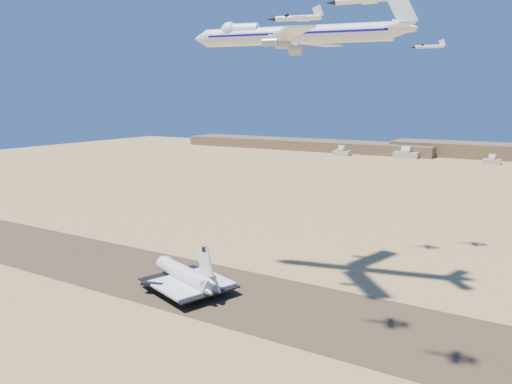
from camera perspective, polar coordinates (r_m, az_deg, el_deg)
The scene contains 12 objects.
ground at distance 195.62m, azimuth -3.09°, elevation -11.51°, with size 1200.00×1200.00×0.00m, color tan.
runway at distance 195.61m, azimuth -3.09°, elevation -11.50°, with size 600.00×50.00×0.06m, color #4F3927.
hangars at distance 653.21m, azimuth 16.31°, elevation 4.13°, with size 200.50×29.50×30.00m.
shuttle at distance 198.76m, azimuth -8.14°, elevation -9.47°, with size 43.61×35.21×21.23m.
carrier_747 at distance 197.34m, azimuth 3.75°, elevation 17.45°, with size 85.35×64.33×21.23m.
crew_a at distance 187.52m, azimuth -8.47°, elevation -12.34°, with size 0.57×0.37×1.56m, color orange.
crew_b at distance 191.09m, azimuth -7.90°, elevation -11.84°, with size 0.87×0.50×1.78m, color orange.
crew_c at distance 193.02m, azimuth -7.96°, elevation -11.60°, with size 1.06×0.54×1.80m, color orange.
chase_jet_a at distance 144.47m, azimuth 4.69°, elevation 19.22°, with size 15.49×8.99×3.94m.
chase_jet_b at distance 124.64m, azimuth 11.86°, elevation 20.69°, with size 15.45×8.42×3.85m.
chase_jet_c at distance 235.99m, azimuth 13.15°, elevation 16.83°, with size 14.04×8.10×3.57m.
chase_jet_d at distance 248.43m, azimuth 19.14°, elevation 15.44°, with size 15.36×8.73×3.87m.
Camera 1 is at (102.63, -149.41, 73.56)m, focal length 35.00 mm.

